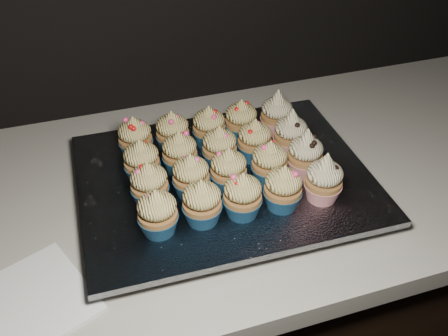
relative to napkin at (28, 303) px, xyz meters
name	(u,v)px	position (x,y,z in m)	size (l,w,h in m)	color
worktop	(146,201)	(0.21, 0.19, -0.02)	(2.44, 0.64, 0.04)	beige
napkin	(28,303)	(0.00, 0.00, 0.00)	(0.16, 0.16, 0.00)	white
baking_tray	(224,185)	(0.34, 0.15, 0.01)	(0.47, 0.36, 0.02)	black
foil_lining	(224,178)	(0.34, 0.15, 0.03)	(0.51, 0.40, 0.01)	silver
cupcake_0	(158,213)	(0.21, 0.05, 0.07)	(0.06, 0.06, 0.08)	navy
cupcake_1	(202,203)	(0.28, 0.05, 0.07)	(0.06, 0.06, 0.08)	navy
cupcake_2	(243,196)	(0.34, 0.05, 0.07)	(0.06, 0.06, 0.08)	navy
cupcake_3	(283,188)	(0.41, 0.05, 0.07)	(0.06, 0.06, 0.08)	navy
cupcake_4	(324,180)	(0.48, 0.04, 0.07)	(0.06, 0.06, 0.10)	red
cupcake_5	(149,184)	(0.21, 0.12, 0.07)	(0.06, 0.06, 0.08)	navy
cupcake_6	(191,176)	(0.28, 0.12, 0.07)	(0.06, 0.06, 0.08)	navy
cupcake_7	(229,170)	(0.34, 0.12, 0.07)	(0.06, 0.06, 0.08)	navy
cupcake_8	(269,163)	(0.41, 0.12, 0.07)	(0.06, 0.06, 0.08)	navy
cupcake_9	(305,154)	(0.48, 0.12, 0.07)	(0.06, 0.06, 0.10)	red
cupcake_10	(142,161)	(0.21, 0.19, 0.07)	(0.06, 0.06, 0.08)	navy
cupcake_11	(180,153)	(0.27, 0.19, 0.07)	(0.06, 0.06, 0.08)	navy
cupcake_12	(220,148)	(0.35, 0.18, 0.07)	(0.06, 0.06, 0.08)	navy
cupcake_13	(255,141)	(0.41, 0.19, 0.07)	(0.06, 0.06, 0.08)	navy
cupcake_14	(291,134)	(0.48, 0.18, 0.07)	(0.06, 0.06, 0.10)	red
cupcake_15	(135,138)	(0.21, 0.26, 0.07)	(0.06, 0.06, 0.08)	navy
cupcake_16	(173,132)	(0.28, 0.26, 0.07)	(0.06, 0.06, 0.08)	navy
cupcake_17	(209,127)	(0.35, 0.25, 0.07)	(0.06, 0.06, 0.08)	navy
cupcake_18	(241,120)	(0.41, 0.26, 0.07)	(0.06, 0.06, 0.08)	navy
cupcake_19	(277,114)	(0.49, 0.25, 0.07)	(0.06, 0.06, 0.10)	red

